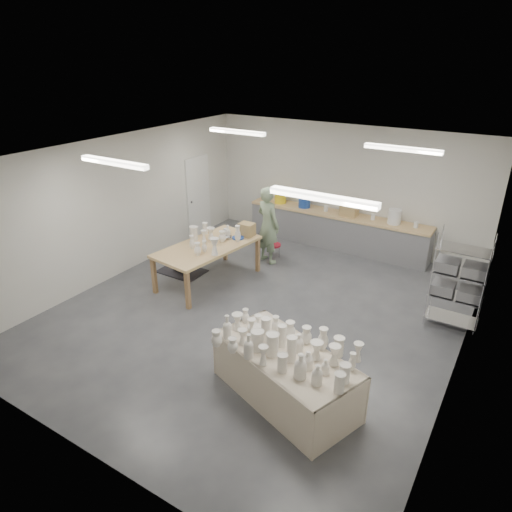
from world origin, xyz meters
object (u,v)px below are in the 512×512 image
Objects in this scene: drying_table at (285,372)px; red_stool at (273,246)px; work_table at (213,244)px; potter at (268,225)px.

drying_table is 5.33× the size of red_stool.
work_table is (-3.05, 2.42, 0.42)m from drying_table.
red_stool is (0.49, 1.73, -0.55)m from work_table.
potter is at bearing 143.27° from drying_table.
drying_table is at bearing -30.98° from work_table.
work_table is at bearing 161.45° from drying_table.
work_table is at bearing 89.85° from potter.
work_table reaches higher than red_stool.
red_stool is at bearing 81.57° from work_table.
work_table is 1.32× the size of potter.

